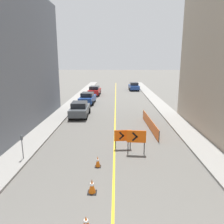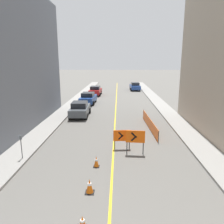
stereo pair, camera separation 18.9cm
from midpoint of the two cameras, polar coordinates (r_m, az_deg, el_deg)
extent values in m
cube|color=gold|center=(30.16, 1.24, 2.13)|extent=(0.12, 60.54, 0.01)
cube|color=gray|center=(30.78, -9.99, 2.28)|extent=(1.88, 60.54, 0.14)
cube|color=gray|center=(30.70, 12.49, 2.14)|extent=(1.88, 60.54, 0.14)
cone|color=orange|center=(8.63, -7.04, -26.66)|extent=(0.30, 0.30, 0.49)
cylinder|color=white|center=(8.59, -7.06, -26.36)|extent=(0.16, 0.16, 0.08)
cube|color=black|center=(10.52, -5.29, -20.17)|extent=(0.41, 0.41, 0.03)
cone|color=orange|center=(10.34, -5.33, -18.61)|extent=(0.33, 0.33, 0.64)
cylinder|color=white|center=(10.30, -5.34, -18.25)|extent=(0.17, 0.17, 0.10)
cube|color=black|center=(12.65, -3.66, -14.01)|extent=(0.34, 0.34, 0.03)
cone|color=orange|center=(12.51, -3.68, -12.70)|extent=(0.27, 0.27, 0.61)
cylinder|color=white|center=(12.47, -3.69, -12.39)|extent=(0.14, 0.14, 0.10)
cube|color=#EF560C|center=(14.67, 3.01, -6.18)|extent=(1.16, 0.16, 0.75)
cube|color=black|center=(14.59, 2.68, -5.84)|extent=(0.36, 0.05, 0.36)
cube|color=black|center=(14.66, 2.67, -6.62)|extent=(0.36, 0.05, 0.36)
cylinder|color=black|center=(14.89, 1.06, -8.54)|extent=(0.06, 0.06, 0.55)
cylinder|color=black|center=(14.92, 4.90, -8.55)|extent=(0.06, 0.06, 0.55)
cube|color=#EF560C|center=(13.83, 6.50, -6.41)|extent=(1.21, 0.14, 0.79)
cube|color=black|center=(13.75, 6.15, -6.03)|extent=(0.37, 0.05, 0.37)
cube|color=black|center=(13.82, 6.13, -6.90)|extent=(0.37, 0.05, 0.37)
cylinder|color=black|center=(14.08, 4.30, -9.41)|extent=(0.06, 0.06, 0.78)
cylinder|color=black|center=(14.17, 8.52, -9.38)|extent=(0.06, 0.06, 0.78)
cube|color=#EF560C|center=(19.39, 10.07, -3.00)|extent=(0.35, 6.92, 0.90)
cylinder|color=#262626|center=(16.17, 12.39, -6.42)|extent=(0.05, 0.05, 0.90)
cylinder|color=#262626|center=(22.68, 8.43, -0.57)|extent=(0.05, 0.05, 0.90)
cube|color=#474C51|center=(23.57, -8.12, 0.53)|extent=(1.92, 4.35, 0.72)
cube|color=black|center=(23.24, -8.26, 1.95)|extent=(1.59, 1.98, 0.55)
cylinder|color=black|center=(25.08, -9.52, 0.41)|extent=(0.24, 0.65, 0.64)
cylinder|color=black|center=(24.81, -5.64, 0.39)|extent=(0.24, 0.65, 0.64)
cylinder|color=black|center=(22.55, -10.80, -1.09)|extent=(0.24, 0.65, 0.64)
cylinder|color=black|center=(22.24, -6.49, -1.13)|extent=(0.24, 0.65, 0.64)
cube|color=navy|center=(30.40, -6.04, 3.44)|extent=(2.04, 4.39, 0.72)
cube|color=black|center=(30.09, -6.12, 4.56)|extent=(1.64, 2.02, 0.55)
cylinder|color=black|center=(31.88, -7.24, 3.21)|extent=(0.26, 0.65, 0.64)
cylinder|color=black|center=(31.67, -4.17, 3.21)|extent=(0.26, 0.65, 0.64)
cylinder|color=black|center=(29.30, -8.02, 2.30)|extent=(0.26, 0.65, 0.64)
cylinder|color=black|center=(29.06, -4.70, 2.29)|extent=(0.26, 0.65, 0.64)
cube|color=maroon|center=(37.92, -4.20, 5.41)|extent=(1.98, 4.37, 0.72)
cube|color=black|center=(37.63, -4.25, 6.32)|extent=(1.61, 2.00, 0.55)
cylinder|color=black|center=(39.38, -5.24, 5.15)|extent=(0.25, 0.65, 0.64)
cylinder|color=black|center=(39.21, -2.75, 5.16)|extent=(0.25, 0.65, 0.64)
cylinder|color=black|center=(36.76, -5.73, 4.57)|extent=(0.25, 0.65, 0.64)
cylinder|color=black|center=(36.58, -3.06, 4.57)|extent=(0.25, 0.65, 0.64)
cube|color=navy|center=(44.57, 6.14, 6.53)|extent=(2.00, 4.38, 0.72)
cube|color=black|center=(44.29, 6.18, 7.32)|extent=(1.62, 2.00, 0.55)
cylinder|color=black|center=(45.88, 4.93, 6.29)|extent=(0.25, 0.65, 0.64)
cylinder|color=black|center=(46.01, 7.07, 6.26)|extent=(0.25, 0.65, 0.64)
cylinder|color=black|center=(43.24, 5.12, 5.87)|extent=(0.25, 0.65, 0.64)
cylinder|color=black|center=(43.37, 7.39, 5.84)|extent=(0.25, 0.65, 0.64)
cylinder|color=#4C4C51|center=(14.08, -22.19, -8.92)|extent=(0.05, 0.05, 1.17)
cube|color=#565B60|center=(13.84, -22.44, -6.25)|extent=(0.12, 0.10, 0.22)
sphere|color=#565B60|center=(13.81, -22.48, -5.82)|extent=(0.11, 0.11, 0.11)
camera|label=1|loc=(0.09, -89.74, 0.06)|focal=35.00mm
camera|label=2|loc=(0.09, 90.26, -0.06)|focal=35.00mm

